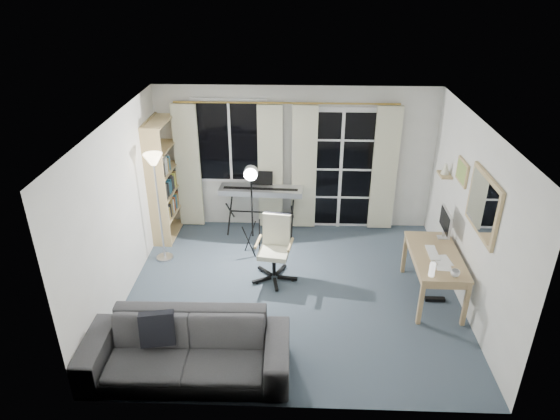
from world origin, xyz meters
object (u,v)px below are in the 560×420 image
object	(u,v)px
bookshelf	(162,182)
sofa	(185,341)
torchiere_lamp	(155,176)
desk	(436,260)
monitor	(446,222)
office_chair	(275,242)
studio_light	(251,184)
keyboard_piano	(261,191)
mug	(455,273)

from	to	relation	value
bookshelf	sofa	xyz separation A→B (m)	(0.99, -3.12, -0.49)
torchiere_lamp	sofa	size ratio (longest dim) A/B	0.76
bookshelf	torchiere_lamp	bearing A→B (deg)	-77.03
torchiere_lamp	desk	distance (m)	4.02
torchiere_lamp	monitor	xyz separation A→B (m)	(4.06, -0.38, -0.45)
bookshelf	desk	xyz separation A→B (m)	(4.01, -1.60, -0.35)
office_chair	bookshelf	bearing A→B (deg)	156.72
studio_light	sofa	distance (m)	2.61
keyboard_piano	mug	world-z (taller)	keyboard_piano
desk	keyboard_piano	bearing A→B (deg)	145.38
desk	torchiere_lamp	bearing A→B (deg)	168.68
bookshelf	studio_light	size ratio (longest dim) A/B	1.28
studio_light	office_chair	size ratio (longest dim) A/B	1.63
desk	sofa	world-z (taller)	sofa
studio_light	monitor	xyz separation A→B (m)	(2.70, -0.47, -0.32)
bookshelf	torchiere_lamp	distance (m)	0.90
monitor	mug	bearing A→B (deg)	-95.02
bookshelf	office_chair	xyz separation A→B (m)	(1.87, -1.17, -0.37)
office_chair	sofa	bearing A→B (deg)	-105.74
bookshelf	studio_light	world-z (taller)	bookshelf
studio_light	mug	size ratio (longest dim) A/B	14.10
torchiere_lamp	monitor	distance (m)	4.10
desk	monitor	xyz separation A→B (m)	(0.20, 0.45, 0.33)
keyboard_piano	desk	xyz separation A→B (m)	(2.43, -1.73, -0.16)
sofa	bookshelf	bearing A→B (deg)	106.70
torchiere_lamp	desk	bearing A→B (deg)	-12.13
torchiere_lamp	studio_light	distance (m)	1.37
keyboard_piano	studio_light	distance (m)	0.95
office_chair	monitor	bearing A→B (deg)	8.99
desk	mug	distance (m)	0.53
bookshelf	torchiere_lamp	size ratio (longest dim) A/B	1.15
torchiere_lamp	sofa	xyz separation A→B (m)	(0.84, -2.35, -0.93)
torchiere_lamp	sofa	world-z (taller)	torchiere_lamp
mug	monitor	bearing A→B (deg)	84.18
torchiere_lamp	monitor	bearing A→B (deg)	-5.34
office_chair	desk	world-z (taller)	office_chair
mug	sofa	bearing A→B (deg)	-161.90
keyboard_piano	sofa	bearing A→B (deg)	-97.42
bookshelf	sofa	world-z (taller)	bookshelf
studio_light	desk	size ratio (longest dim) A/B	1.23
office_chair	mug	world-z (taller)	office_chair
studio_light	monitor	size ratio (longest dim) A/B	3.21
torchiere_lamp	monitor	world-z (taller)	torchiere_lamp
desk	monitor	bearing A→B (deg)	67.18
sofa	monitor	bearing A→B (deg)	30.66
mug	sofa	xyz separation A→B (m)	(-3.12, -1.02, -0.28)
monitor	sofa	xyz separation A→B (m)	(-3.22, -1.97, -0.48)
monitor	desk	bearing A→B (deg)	-112.82
keyboard_piano	office_chair	distance (m)	1.34
desk	mug	bearing A→B (deg)	-77.88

